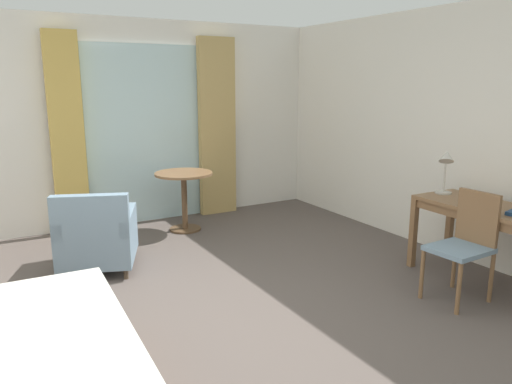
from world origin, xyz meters
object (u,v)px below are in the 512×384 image
writing_desk (487,215)px  desk_chair (466,241)px  desk_lamp (446,163)px  round_cafe_table (184,187)px  armchair_by_window (97,237)px

writing_desk → desk_chair: bearing=-163.5°
desk_chair → desk_lamp: bearing=56.0°
writing_desk → desk_lamp: (-0.05, 0.46, 0.42)m
desk_chair → round_cafe_table: desk_chair is taller
armchair_by_window → desk_chair: bearing=-40.8°
desk_lamp → armchair_by_window: size_ratio=0.50×
desk_lamp → desk_chair: bearing=-124.0°
round_cafe_table → armchair_by_window: bearing=-146.1°
desk_chair → armchair_by_window: (-2.57, 2.22, -0.18)m
round_cafe_table → desk_lamp: bearing=-55.1°
armchair_by_window → writing_desk: bearing=-34.7°
writing_desk → armchair_by_window: armchair_by_window is taller
desk_chair → desk_lamp: size_ratio=1.90×
desk_lamp → armchair_by_window: bearing=151.2°
desk_lamp → round_cafe_table: desk_lamp is taller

